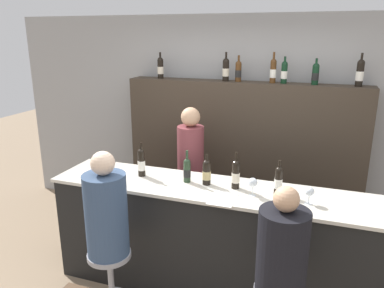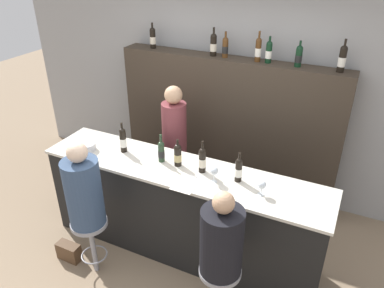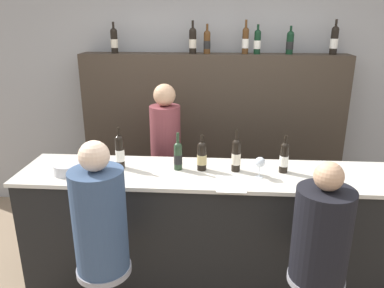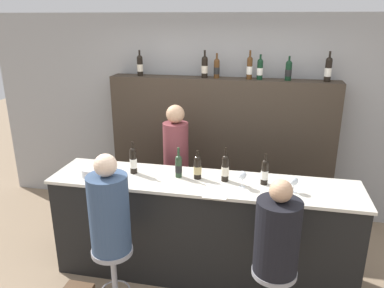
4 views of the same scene
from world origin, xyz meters
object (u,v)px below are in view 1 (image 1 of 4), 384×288
object	(u,v)px
wine_bottle_backbar_0	(160,68)
wine_glass_1	(309,192)
wine_bottle_counter_1	(187,170)
wine_bottle_counter_2	(207,172)
wine_bottle_counter_4	(278,180)
wine_bottle_backbar_4	(284,72)
wine_glass_0	(253,183)
bar_stool_left	(110,268)
guest_seated_right	(282,248)
wine_bottle_backbar_5	(315,74)
bartender	(191,183)
wine_bottle_backbar_6	(360,73)
wine_bottle_counter_3	(236,174)
wine_bottle_backbar_1	(226,69)
metal_bowl	(99,172)
wine_bottle_backbar_3	(273,71)
wine_bottle_backbar_2	(238,71)
guest_seated_left	(106,211)
wine_bottle_counter_0	(141,162)

from	to	relation	value
wine_bottle_backbar_0	wine_glass_1	distance (m)	2.45
wine_bottle_counter_1	wine_bottle_counter_2	xyz separation A→B (m)	(0.19, 0.00, 0.00)
wine_bottle_counter_4	wine_bottle_backbar_4	distance (m)	1.47
wine_bottle_backbar_0	wine_glass_0	bearing A→B (deg)	-43.47
wine_bottle_counter_4	bar_stool_left	size ratio (longest dim) A/B	0.47
guest_seated_right	wine_bottle_counter_4	bearing A→B (deg)	99.93
wine_bottle_backbar_5	wine_glass_1	world-z (taller)	wine_bottle_backbar_5
wine_glass_1	wine_glass_0	bearing A→B (deg)	180.00
wine_bottle_backbar_5	bartender	bearing A→B (deg)	-153.52
wine_bottle_backbar_0	wine_bottle_backbar_6	world-z (taller)	wine_bottle_backbar_6
wine_bottle_counter_1	wine_bottle_backbar_4	size ratio (longest dim) A/B	1.04
wine_glass_1	wine_bottle_backbar_5	bearing A→B (deg)	92.79
wine_bottle_counter_3	wine_bottle_counter_4	xyz separation A→B (m)	(0.37, 0.00, -0.01)
wine_bottle_backbar_1	guest_seated_right	bearing A→B (deg)	-64.72
metal_bowl	bartender	size ratio (longest dim) A/B	0.12
wine_bottle_counter_4	wine_bottle_backbar_3	size ratio (longest dim) A/B	0.90
wine_bottle_backbar_2	guest_seated_right	bearing A→B (deg)	-68.36
wine_bottle_backbar_6	wine_bottle_backbar_2	bearing A→B (deg)	180.00
wine_glass_1	bartender	world-z (taller)	bartender
wine_bottle_counter_3	bar_stool_left	size ratio (longest dim) A/B	0.52
wine_bottle_backbar_6	bartender	bearing A→B (deg)	-159.90
wine_bottle_backbar_6	wine_glass_0	bearing A→B (deg)	-121.57
bar_stool_left	wine_bottle_backbar_2	bearing A→B (deg)	72.89
wine_bottle_counter_1	bartender	xyz separation A→B (m)	(-0.19, 0.63, -0.40)
wine_bottle_counter_4	wine_glass_1	size ratio (longest dim) A/B	2.09
wine_bottle_backbar_0	wine_bottle_backbar_6	size ratio (longest dim) A/B	0.92
wine_bottle_backbar_3	bartender	bearing A→B (deg)	-141.58
wine_bottle_counter_3	guest_seated_right	size ratio (longest dim) A/B	0.43
wine_bottle_backbar_3	wine_bottle_backbar_6	world-z (taller)	wine_bottle_backbar_6
wine_bottle_backbar_3	wine_glass_1	size ratio (longest dim) A/B	2.34
wine_bottle_counter_1	wine_bottle_backbar_2	distance (m)	1.47
guest_seated_right	wine_bottle_backbar_1	bearing A→B (deg)	115.28
wine_bottle_backbar_1	wine_bottle_backbar_3	distance (m)	0.54
wine_bottle_backbar_1	wine_bottle_backbar_4	xyz separation A→B (m)	(0.66, -0.00, -0.01)
wine_bottle_counter_4	wine_bottle_backbar_1	bearing A→B (deg)	122.87
wine_bottle_backbar_4	guest_seated_left	size ratio (longest dim) A/B	0.34
wine_bottle_backbar_0	wine_bottle_backbar_1	distance (m)	0.82
wine_bottle_backbar_0	wine_bottle_backbar_5	distance (m)	1.81
bar_stool_left	wine_bottle_backbar_4	bearing A→B (deg)	60.27
wine_bottle_counter_0	guest_seated_left	size ratio (longest dim) A/B	0.38
wine_bottle_backbar_0	wine_bottle_backbar_4	distance (m)	1.48
wine_bottle_backbar_0	wine_glass_0	distance (m)	2.11
wine_bottle_backbar_3	guest_seated_right	bearing A→B (deg)	-78.92
wine_glass_0	guest_seated_left	size ratio (longest dim) A/B	0.19
metal_bowl	wine_bottle_backbar_4	bearing A→B (deg)	41.91
metal_bowl	bartender	world-z (taller)	bartender
wine_bottle_backbar_0	metal_bowl	size ratio (longest dim) A/B	1.56
wine_bottle_backbar_3	wine_glass_0	distance (m)	1.57
wine_bottle_counter_4	wine_bottle_backbar_4	world-z (taller)	wine_bottle_backbar_4
wine_bottle_backbar_1	wine_bottle_backbar_2	size ratio (longest dim) A/B	1.11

